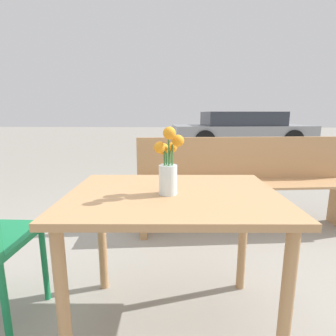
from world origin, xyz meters
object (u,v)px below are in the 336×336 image
at_px(table_front, 173,213).
at_px(bench_near, 244,178).
at_px(flower_vase, 168,169).
at_px(parked_car, 241,130).

xyz_separation_m(table_front, bench_near, (0.63, 1.24, -0.13)).
bearing_deg(bench_near, table_front, -117.02).
xyz_separation_m(table_front, flower_vase, (-0.02, -0.03, 0.22)).
distance_m(table_front, flower_vase, 0.22).
height_order(table_front, parked_car, parked_car).
distance_m(flower_vase, parked_car, 7.66).
distance_m(table_front, parked_car, 7.63).
relative_size(table_front, bench_near, 0.49).
bearing_deg(parked_car, table_front, -104.93).
distance_m(flower_vase, bench_near, 1.46).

